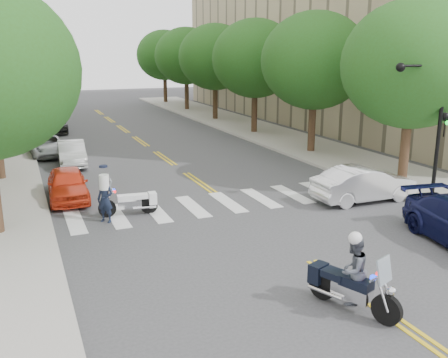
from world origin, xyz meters
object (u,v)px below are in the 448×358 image
motorcycle_police (351,275)px  officer_standing (105,199)px  motorcycle_parked (133,202)px  convertible (364,184)px

motorcycle_police → officer_standing: (-4.39, 8.80, -0.04)m
motorcycle_parked → convertible: 9.57m
motorcycle_police → convertible: (6.11, 7.31, -0.17)m
motorcycle_parked → convertible: size_ratio=0.51×
motorcycle_parked → convertible: (9.37, -1.94, 0.23)m
motorcycle_parked → officer_standing: (-1.13, -0.45, 0.36)m
motorcycle_police → motorcycle_parked: (-3.26, 9.25, -0.40)m
officer_standing → motorcycle_police: bearing=-20.0°
officer_standing → convertible: (10.50, -1.49, -0.13)m
motorcycle_parked → convertible: bearing=-96.7°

